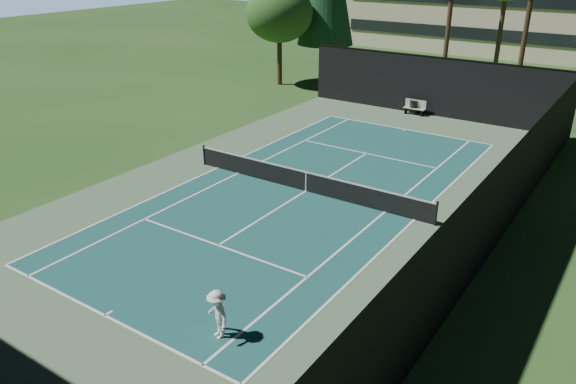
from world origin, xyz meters
name	(u,v)px	position (x,y,z in m)	size (l,w,h in m)	color
ground	(306,191)	(0.00, 0.00, 0.00)	(160.00, 160.00, 0.00)	#264D1C
apron_slab	(306,191)	(0.00, 0.00, 0.01)	(18.00, 32.00, 0.01)	#52714F
court_surface	(306,191)	(0.00, 0.00, 0.01)	(10.97, 23.77, 0.01)	#19524D
court_lines	(306,191)	(0.00, 0.00, 0.02)	(11.07, 23.87, 0.01)	white
tennis_net	(306,181)	(0.00, 0.00, 0.56)	(12.90, 0.10, 1.10)	black
fence	(307,151)	(0.00, 0.06, 2.01)	(18.04, 32.05, 4.03)	black
player	(217,314)	(3.65, -10.66, 0.80)	(1.03, 0.59, 1.60)	white
tennis_ball_a	(17,265)	(-5.13, -11.67, 0.03)	(0.06, 0.06, 0.06)	#C6DF32
tennis_ball_b	(321,165)	(-1.21, 3.40, 0.04)	(0.08, 0.08, 0.08)	#D4F036
tennis_ball_c	(349,178)	(0.96, 2.53, 0.03)	(0.06, 0.06, 0.06)	#CAD22F
tennis_ball_d	(259,150)	(-5.33, 3.43, 0.04)	(0.07, 0.07, 0.07)	#CCF337
park_bench	(415,107)	(-0.90, 15.55, 0.55)	(1.50, 0.45, 1.02)	#B8AD99
trash_bin	(413,107)	(-1.03, 15.60, 0.48)	(0.56, 0.56, 0.95)	black
decid_tree_c	(279,13)	(-14.00, 18.00, 5.76)	(5.44, 5.44, 8.09)	#49351F
campus_building	(536,13)	(0.00, 45.98, 4.21)	(40.50, 12.50, 8.30)	beige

